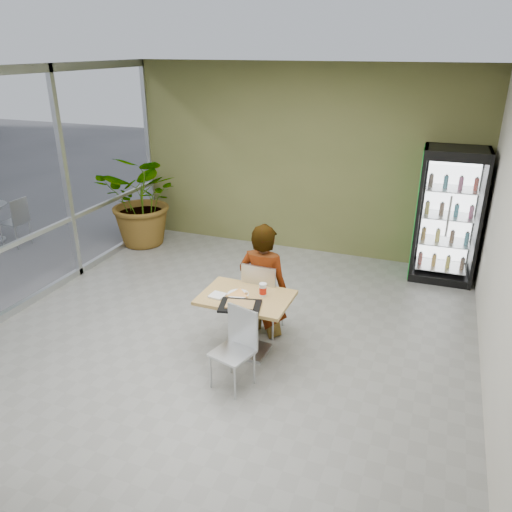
% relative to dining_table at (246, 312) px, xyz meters
% --- Properties ---
extents(ground, '(7.00, 7.00, 0.00)m').
position_rel_dining_table_xyz_m(ground, '(-0.35, -0.06, -0.54)').
color(ground, gray).
rests_on(ground, ground).
extents(room_envelope, '(6.00, 7.00, 3.20)m').
position_rel_dining_table_xyz_m(room_envelope, '(-0.35, -0.06, 1.06)').
color(room_envelope, beige).
rests_on(room_envelope, ground).
extents(storefront_frame, '(0.10, 7.00, 3.20)m').
position_rel_dining_table_xyz_m(storefront_frame, '(-3.35, -0.06, 1.06)').
color(storefront_frame, '#B4B7B9').
rests_on(storefront_frame, ground).
extents(dining_table, '(1.05, 0.75, 0.75)m').
position_rel_dining_table_xyz_m(dining_table, '(0.00, 0.00, 0.00)').
color(dining_table, tan).
rests_on(dining_table, ground).
extents(chair_far, '(0.45, 0.46, 0.99)m').
position_rel_dining_table_xyz_m(chair_far, '(0.03, 0.44, 0.04)').
color(chair_far, '#B4B7B9').
rests_on(chair_far, ground).
extents(chair_near, '(0.48, 0.49, 0.88)m').
position_rel_dining_table_xyz_m(chair_near, '(0.13, -0.58, -0.02)').
color(chair_near, '#B4B7B9').
rests_on(chair_near, ground).
extents(seated_woman, '(0.67, 0.44, 1.78)m').
position_rel_dining_table_xyz_m(seated_woman, '(0.04, 0.50, 0.05)').
color(seated_woman, black).
rests_on(seated_woman, ground).
extents(pizza_plate, '(0.34, 0.25, 0.03)m').
position_rel_dining_table_xyz_m(pizza_plate, '(-0.10, 0.00, 0.23)').
color(pizza_plate, white).
rests_on(pizza_plate, dining_table).
extents(soda_cup, '(0.09, 0.09, 0.16)m').
position_rel_dining_table_xyz_m(soda_cup, '(0.18, 0.07, 0.29)').
color(soda_cup, white).
rests_on(soda_cup, dining_table).
extents(napkin_stack, '(0.19, 0.19, 0.02)m').
position_rel_dining_table_xyz_m(napkin_stack, '(-0.30, -0.12, 0.22)').
color(napkin_stack, white).
rests_on(napkin_stack, dining_table).
extents(cafeteria_tray, '(0.52, 0.42, 0.03)m').
position_rel_dining_table_xyz_m(cafeteria_tray, '(0.04, -0.27, 0.23)').
color(cafeteria_tray, black).
rests_on(cafeteria_tray, dining_table).
extents(beverage_fridge, '(0.95, 0.74, 2.06)m').
position_rel_dining_table_xyz_m(beverage_fridge, '(2.11, 3.05, 0.49)').
color(beverage_fridge, black).
rests_on(beverage_fridge, ground).
extents(potted_plant, '(1.59, 1.39, 1.71)m').
position_rel_dining_table_xyz_m(potted_plant, '(-3.03, 2.66, 0.32)').
color(potted_plant, '#286529').
rests_on(potted_plant, ground).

